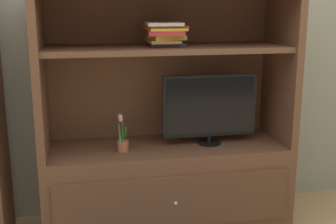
% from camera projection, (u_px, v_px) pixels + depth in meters
% --- Properties ---
extents(painted_rear_wall, '(6.00, 0.10, 2.80)m').
position_uv_depth(painted_rear_wall, '(158.00, 26.00, 3.24)').
color(painted_rear_wall, gray).
rests_on(painted_rear_wall, ground_plane).
extents(media_console, '(1.70, 0.61, 1.62)m').
position_uv_depth(media_console, '(166.00, 158.00, 3.13)').
color(media_console, brown).
rests_on(media_console, ground_plane).
extents(tv_monitor, '(0.66, 0.16, 0.49)m').
position_uv_depth(tv_monitor, '(210.00, 108.00, 3.07)').
color(tv_monitor, black).
rests_on(tv_monitor, media_console).
extents(potted_plant, '(0.08, 0.14, 0.26)m').
position_uv_depth(potted_plant, '(123.00, 141.00, 2.95)').
color(potted_plant, '#B26642').
rests_on(potted_plant, media_console).
extents(magazine_stack, '(0.28, 0.33, 0.16)m').
position_uv_depth(magazine_stack, '(165.00, 34.00, 2.92)').
color(magazine_stack, black).
rests_on(magazine_stack, media_console).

